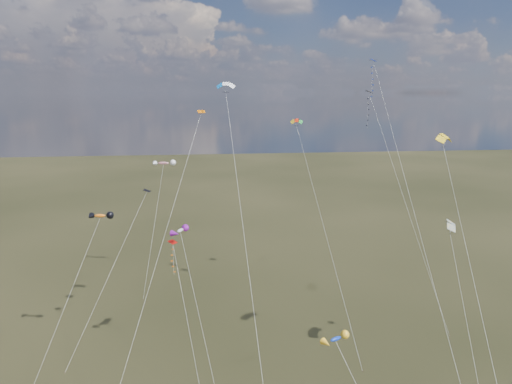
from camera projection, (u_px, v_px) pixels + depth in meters
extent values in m
cube|color=black|center=(369.00, 92.00, 68.04)|extent=(1.16, 1.21, 0.42)
cylinder|color=silver|center=(407.00, 206.00, 63.91)|extent=(6.74, 16.23, 31.48)
cube|color=#332316|center=(450.00, 336.00, 59.77)|extent=(0.10, 0.10, 0.12)
cube|color=#111A53|center=(373.00, 60.00, 60.30)|extent=(1.15, 1.16, 0.41)
cylinder|color=silver|center=(415.00, 216.00, 51.15)|extent=(1.64, 26.85, 35.54)
cube|color=black|center=(147.00, 191.00, 60.04)|extent=(0.99, 1.03, 0.32)
cylinder|color=silver|center=(109.00, 275.00, 56.02)|extent=(8.88, 11.35, 18.71)
cube|color=#332316|center=(65.00, 373.00, 52.00)|extent=(0.10, 0.10, 0.12)
cube|color=#AE0B06|center=(173.00, 242.00, 54.89)|extent=(1.23, 1.23, 0.28)
cylinder|color=silver|center=(187.00, 317.00, 50.85)|extent=(3.28, 11.75, 13.74)
cube|color=#CF5F02|center=(201.00, 112.00, 49.35)|extent=(0.91, 0.86, 0.32)
cylinder|color=silver|center=(156.00, 265.00, 44.96)|extent=(9.76, 14.35, 29.31)
cylinder|color=silver|center=(479.00, 294.00, 41.50)|extent=(2.22, 20.57, 26.77)
cylinder|color=silver|center=(246.00, 248.00, 45.27)|extent=(2.18, 28.36, 32.38)
cylinder|color=silver|center=(468.00, 320.00, 46.30)|extent=(1.22, 11.59, 17.33)
cylinder|color=silver|center=(325.00, 230.00, 60.12)|extent=(3.58, 22.68, 27.28)
cube|color=#332316|center=(363.00, 371.00, 52.21)|extent=(0.10, 0.10, 0.12)
ellipsoid|color=orange|center=(100.00, 216.00, 54.86)|extent=(2.82, 1.34, 0.99)
cylinder|color=silver|center=(66.00, 302.00, 51.07)|extent=(6.29, 10.79, 16.83)
ellipsoid|color=silver|center=(180.00, 230.00, 53.65)|extent=(1.96, 2.47, 0.86)
cylinder|color=silver|center=(197.00, 306.00, 51.59)|extent=(3.57, 8.07, 15.46)
ellipsoid|color=red|center=(163.00, 163.00, 76.54)|extent=(3.82, 1.88, 1.09)
cylinder|color=silver|center=(154.00, 229.00, 73.45)|extent=(3.16, 10.36, 19.76)
cube|color=#332316|center=(143.00, 300.00, 70.34)|extent=(0.10, 0.10, 0.12)
ellipsoid|color=#0D31B6|center=(336.00, 339.00, 37.92)|extent=(2.42, 1.75, 0.87)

